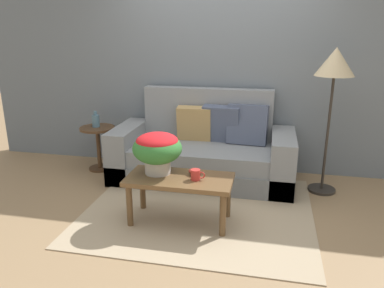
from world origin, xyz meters
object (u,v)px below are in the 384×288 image
at_px(potted_plant, 157,148).
at_px(coffee_mug, 196,175).
at_px(couch, 204,153).
at_px(side_table, 98,140).
at_px(coffee_table, 180,184).
at_px(table_vase, 96,120).
at_px(snack_bowl, 194,171).
at_px(floor_lamp, 335,71).

xyz_separation_m(potted_plant, coffee_mug, (0.39, -0.09, -0.20)).
xyz_separation_m(couch, side_table, (-1.41, 0.01, 0.07)).
height_order(side_table, coffee_mug, side_table).
bearing_deg(potted_plant, coffee_table, -15.65).
height_order(couch, potted_plant, couch).
relative_size(couch, table_vase, 10.52).
distance_m(couch, table_vase, 1.46).
bearing_deg(potted_plant, snack_bowl, 4.97).
distance_m(snack_bowl, table_vase, 1.86).
xyz_separation_m(coffee_table, snack_bowl, (0.12, 0.09, 0.10)).
bearing_deg(side_table, floor_lamp, -2.27).
xyz_separation_m(couch, coffee_mug, (0.13, -1.17, 0.18)).
height_order(snack_bowl, table_vase, table_vase).
height_order(potted_plant, table_vase, potted_plant).
bearing_deg(side_table, couch, -0.36).
bearing_deg(couch, coffee_mug, -83.64).
distance_m(coffee_mug, table_vase, 1.96).
relative_size(coffee_table, side_table, 1.73).
height_order(coffee_mug, table_vase, table_vase).
xyz_separation_m(couch, coffee_table, (-0.03, -1.14, 0.06)).
distance_m(couch, coffee_mug, 1.19).
distance_m(couch, side_table, 1.41).
xyz_separation_m(side_table, floor_lamp, (2.79, -0.11, 0.97)).
height_order(coffee_table, coffee_mug, coffee_mug).
bearing_deg(potted_plant, coffee_mug, -13.07).
bearing_deg(couch, floor_lamp, -4.19).
distance_m(couch, floor_lamp, 1.74).
bearing_deg(snack_bowl, side_table, 144.88).
height_order(coffee_table, snack_bowl, snack_bowl).
relative_size(coffee_mug, table_vase, 0.65).
bearing_deg(snack_bowl, coffee_table, -142.24).
height_order(side_table, snack_bowl, side_table).
bearing_deg(coffee_mug, couch, 96.36).
xyz_separation_m(coffee_table, table_vase, (-1.39, 1.16, 0.27)).
bearing_deg(snack_bowl, potted_plant, -175.03).
relative_size(couch, coffee_table, 2.17).
xyz_separation_m(couch, floor_lamp, (1.39, -0.10, 1.03)).
bearing_deg(potted_plant, couch, 76.35).
relative_size(side_table, coffee_mug, 4.30).
relative_size(coffee_table, potted_plant, 2.12).
bearing_deg(coffee_mug, coffee_table, 170.69).
xyz_separation_m(floor_lamp, table_vase, (-2.81, 0.13, -0.71)).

